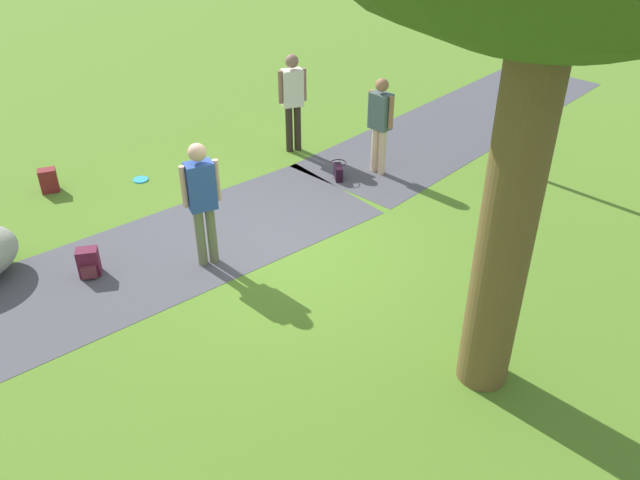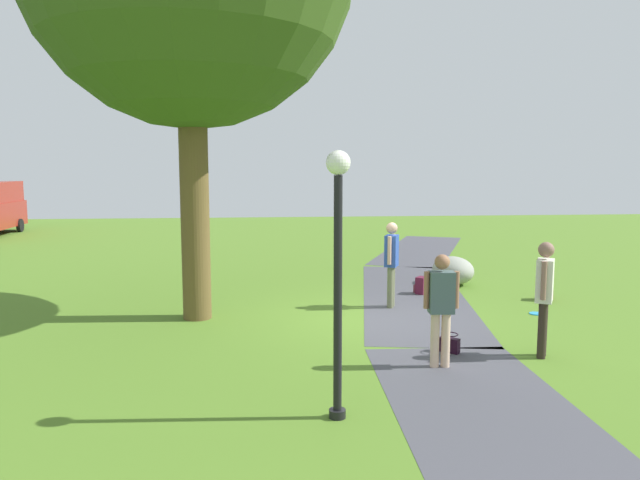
{
  "view_description": "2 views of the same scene",
  "coord_description": "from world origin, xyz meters",
  "px_view_note": "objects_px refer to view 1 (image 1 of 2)",
  "views": [
    {
      "loc": [
        5.59,
        5.44,
        5.2
      ],
      "look_at": [
        0.42,
        0.96,
        0.83
      ],
      "focal_mm": 36.89,
      "sensor_mm": 36.0,
      "label": 1
    },
    {
      "loc": [
        -11.21,
        2.04,
        2.94
      ],
      "look_at": [
        1.4,
        0.78,
        1.39
      ],
      "focal_mm": 33.43,
      "sensor_mm": 36.0,
      "label": 2
    }
  ],
  "objects_px": {
    "handbag_on_grass": "(338,171)",
    "man_near_boulder": "(293,96)",
    "lamp_post": "(531,60)",
    "frisbee_on_grass": "(141,180)",
    "spare_backpack_on_lawn": "(49,180)",
    "backpack_by_boulder": "(89,263)",
    "passerby_on_path": "(202,196)",
    "woman_with_handbag": "(380,119)"
  },
  "relations": [
    {
      "from": "handbag_on_grass",
      "to": "man_near_boulder",
      "type": "bearing_deg",
      "value": -104.4
    },
    {
      "from": "lamp_post",
      "to": "handbag_on_grass",
      "type": "relative_size",
      "value": 8.14
    },
    {
      "from": "frisbee_on_grass",
      "to": "man_near_boulder",
      "type": "bearing_deg",
      "value": 156.03
    },
    {
      "from": "man_near_boulder",
      "to": "handbag_on_grass",
      "type": "height_order",
      "value": "man_near_boulder"
    },
    {
      "from": "lamp_post",
      "to": "frisbee_on_grass",
      "type": "xyz_separation_m",
      "value": [
        4.55,
        -4.62,
        -1.94
      ]
    },
    {
      "from": "handbag_on_grass",
      "to": "spare_backpack_on_lawn",
      "type": "relative_size",
      "value": 0.96
    },
    {
      "from": "spare_backpack_on_lawn",
      "to": "backpack_by_boulder",
      "type": "bearing_deg",
      "value": 70.68
    },
    {
      "from": "man_near_boulder",
      "to": "passerby_on_path",
      "type": "xyz_separation_m",
      "value": [
        3.49,
        1.62,
        -0.0
      ]
    },
    {
      "from": "passerby_on_path",
      "to": "frisbee_on_grass",
      "type": "relative_size",
      "value": 7.02
    },
    {
      "from": "lamp_post",
      "to": "backpack_by_boulder",
      "type": "bearing_deg",
      "value": -22.97
    },
    {
      "from": "woman_with_handbag",
      "to": "passerby_on_path",
      "type": "distance_m",
      "value": 3.8
    },
    {
      "from": "passerby_on_path",
      "to": "backpack_by_boulder",
      "type": "height_order",
      "value": "passerby_on_path"
    },
    {
      "from": "backpack_by_boulder",
      "to": "handbag_on_grass",
      "type": "bearing_deg",
      "value": 170.54
    },
    {
      "from": "passerby_on_path",
      "to": "spare_backpack_on_lawn",
      "type": "bearing_deg",
      "value": -84.74
    },
    {
      "from": "passerby_on_path",
      "to": "frisbee_on_grass",
      "type": "height_order",
      "value": "passerby_on_path"
    },
    {
      "from": "passerby_on_path",
      "to": "spare_backpack_on_lawn",
      "type": "xyz_separation_m",
      "value": [
        0.33,
        -3.59,
        -0.86
      ]
    },
    {
      "from": "man_near_boulder",
      "to": "passerby_on_path",
      "type": "bearing_deg",
      "value": 24.89
    },
    {
      "from": "spare_backpack_on_lawn",
      "to": "handbag_on_grass",
      "type": "bearing_deg",
      "value": 136.16
    },
    {
      "from": "passerby_on_path",
      "to": "handbag_on_grass",
      "type": "xyz_separation_m",
      "value": [
        -3.14,
        -0.26,
        -0.91
      ]
    },
    {
      "from": "lamp_post",
      "to": "passerby_on_path",
      "type": "distance_m",
      "value": 5.8
    },
    {
      "from": "man_near_boulder",
      "to": "handbag_on_grass",
      "type": "bearing_deg",
      "value": 75.6
    },
    {
      "from": "passerby_on_path",
      "to": "backpack_by_boulder",
      "type": "xyz_separation_m",
      "value": [
        1.24,
        -0.99,
        -0.86
      ]
    },
    {
      "from": "lamp_post",
      "to": "man_near_boulder",
      "type": "xyz_separation_m",
      "value": [
        1.94,
        -3.46,
        -0.9
      ]
    },
    {
      "from": "lamp_post",
      "to": "man_near_boulder",
      "type": "distance_m",
      "value": 4.07
    },
    {
      "from": "passerby_on_path",
      "to": "man_near_boulder",
      "type": "bearing_deg",
      "value": -155.11
    },
    {
      "from": "lamp_post",
      "to": "spare_backpack_on_lawn",
      "type": "xyz_separation_m",
      "value": [
        5.76,
        -5.43,
        -1.76
      ]
    },
    {
      "from": "frisbee_on_grass",
      "to": "backpack_by_boulder",
      "type": "bearing_deg",
      "value": 40.19
    },
    {
      "from": "handbag_on_grass",
      "to": "backpack_by_boulder",
      "type": "distance_m",
      "value": 4.45
    },
    {
      "from": "passerby_on_path",
      "to": "frisbee_on_grass",
      "type": "distance_m",
      "value": 3.1
    },
    {
      "from": "passerby_on_path",
      "to": "backpack_by_boulder",
      "type": "bearing_deg",
      "value": -38.44
    },
    {
      "from": "handbag_on_grass",
      "to": "frisbee_on_grass",
      "type": "bearing_deg",
      "value": -48.15
    },
    {
      "from": "backpack_by_boulder",
      "to": "spare_backpack_on_lawn",
      "type": "distance_m",
      "value": 2.76
    },
    {
      "from": "lamp_post",
      "to": "backpack_by_boulder",
      "type": "xyz_separation_m",
      "value": [
        6.67,
        -2.83,
        -1.76
      ]
    },
    {
      "from": "lamp_post",
      "to": "handbag_on_grass",
      "type": "xyz_separation_m",
      "value": [
        2.29,
        -2.1,
        -1.81
      ]
    },
    {
      "from": "lamp_post",
      "to": "passerby_on_path",
      "type": "bearing_deg",
      "value": -18.73
    },
    {
      "from": "backpack_by_boulder",
      "to": "spare_backpack_on_lawn",
      "type": "xyz_separation_m",
      "value": [
        -0.91,
        -2.6,
        0.0
      ]
    },
    {
      "from": "man_near_boulder",
      "to": "backpack_by_boulder",
      "type": "height_order",
      "value": "man_near_boulder"
    },
    {
      "from": "woman_with_handbag",
      "to": "passerby_on_path",
      "type": "xyz_separation_m",
      "value": [
        3.8,
        -0.1,
        0.08
      ]
    },
    {
      "from": "lamp_post",
      "to": "backpack_by_boulder",
      "type": "height_order",
      "value": "lamp_post"
    },
    {
      "from": "backpack_by_boulder",
      "to": "spare_backpack_on_lawn",
      "type": "height_order",
      "value": "same"
    },
    {
      "from": "lamp_post",
      "to": "spare_backpack_on_lawn",
      "type": "height_order",
      "value": "lamp_post"
    },
    {
      "from": "lamp_post",
      "to": "man_near_boulder",
      "type": "relative_size",
      "value": 1.73
    }
  ]
}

